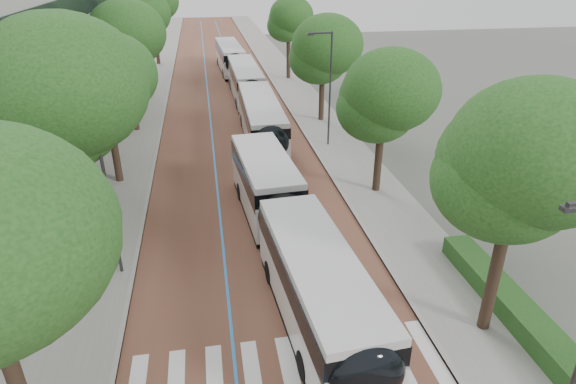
{
  "coord_description": "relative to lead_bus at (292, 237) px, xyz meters",
  "views": [
    {
      "loc": [
        -1.91,
        -10.51,
        12.53
      ],
      "look_at": [
        1.68,
        9.94,
        2.4
      ],
      "focal_mm": 30.0,
      "sensor_mm": 36.0,
      "label": 1
    }
  ],
  "objects": [
    {
      "name": "bus_queued_1",
      "position": [
        0.76,
        29.06,
        -0.0
      ],
      "size": [
        2.65,
        12.42,
        3.2
      ],
      "rotation": [
        0.0,
        0.0,
        0.01
      ],
      "color": "silver",
      "rests_on": "ground"
    },
    {
      "name": "streetlight_far",
      "position": [
        5.28,
        14.93,
        3.19
      ],
      "size": [
        1.82,
        0.2,
        8.0
      ],
      "color": "#303032",
      "rests_on": "sidewalk_right"
    },
    {
      "name": "sidewalk_right",
      "position": [
        6.16,
        32.93,
        -1.57
      ],
      "size": [
        4.0,
        140.0,
        0.12
      ],
      "primitive_type": "cube",
      "color": "gray",
      "rests_on": "ground"
    },
    {
      "name": "bus_queued_2",
      "position": [
        0.13,
        42.02,
        -0.0
      ],
      "size": [
        3.01,
        12.49,
        3.2
      ],
      "rotation": [
        0.0,
        0.0,
        0.04
      ],
      "color": "silver",
      "rests_on": "ground"
    },
    {
      "name": "road",
      "position": [
        -1.34,
        32.93,
        -1.62
      ],
      "size": [
        11.0,
        140.0,
        0.02
      ],
      "primitive_type": "cube",
      "color": "brown",
      "rests_on": "ground"
    },
    {
      "name": "lead_bus",
      "position": [
        0.0,
        0.0,
        0.0
      ],
      "size": [
        3.79,
        18.53,
        3.2
      ],
      "rotation": [
        0.0,
        0.0,
        0.07
      ],
      "color": "black",
      "rests_on": "ground"
    },
    {
      "name": "kerb_right",
      "position": [
        4.26,
        32.93,
        -1.57
      ],
      "size": [
        0.2,
        140.0,
        0.14
      ],
      "primitive_type": "cube",
      "color": "gray",
      "rests_on": "ground"
    },
    {
      "name": "trees_right",
      "position": [
        6.36,
        13.5,
        4.34
      ],
      "size": [
        5.72,
        47.13,
        8.85
      ],
      "color": "black",
      "rests_on": "ground"
    },
    {
      "name": "zebra_crossing",
      "position": [
        -1.14,
        -6.07,
        -1.6
      ],
      "size": [
        10.55,
        3.6,
        0.01
      ],
      "color": "silver",
      "rests_on": "ground"
    },
    {
      "name": "lane_line_right",
      "position": [
        0.26,
        32.93,
        -1.6
      ],
      "size": [
        0.12,
        126.0,
        0.01
      ],
      "primitive_type": "cube",
      "color": "#297CCF",
      "rests_on": "road"
    },
    {
      "name": "bus_queued_0",
      "position": [
        0.73,
        16.27,
        -0.0
      ],
      "size": [
        2.7,
        12.43,
        3.2
      ],
      "rotation": [
        0.0,
        0.0,
        -0.01
      ],
      "color": "silver",
      "rests_on": "ground"
    },
    {
      "name": "kerb_left",
      "position": [
        -6.94,
        32.93,
        -1.57
      ],
      "size": [
        0.2,
        140.0,
        0.14
      ],
      "primitive_type": "cube",
      "color": "gray",
      "rests_on": "ground"
    },
    {
      "name": "lane_line_left",
      "position": [
        -2.94,
        32.93,
        -1.6
      ],
      "size": [
        0.12,
        126.0,
        0.01
      ],
      "primitive_type": "cube",
      "color": "#297CCF",
      "rests_on": "road"
    },
    {
      "name": "lamp_post_left",
      "position": [
        -7.44,
        0.93,
        2.49
      ],
      "size": [
        0.14,
        0.14,
        8.0
      ],
      "primitive_type": "cylinder",
      "color": "#303032",
      "rests_on": "sidewalk_left"
    },
    {
      "name": "hedge",
      "position": [
        7.76,
        -7.07,
        -1.11
      ],
      "size": [
        1.2,
        14.0,
        0.8
      ],
      "primitive_type": "cube",
      "color": "#164017",
      "rests_on": "sidewalk_right"
    },
    {
      "name": "sidewalk_left",
      "position": [
        -8.84,
        32.93,
        -1.57
      ],
      "size": [
        4.0,
        140.0,
        0.12
      ],
      "primitive_type": "cube",
      "color": "gray",
      "rests_on": "ground"
    },
    {
      "name": "trees_left",
      "position": [
        -8.84,
        16.21,
        5.25
      ],
      "size": [
        6.46,
        61.17,
        10.31
      ],
      "color": "black",
      "rests_on": "ground"
    }
  ]
}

